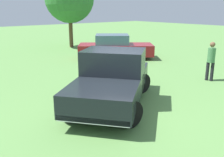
% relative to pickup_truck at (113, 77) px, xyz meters
% --- Properties ---
extents(ground_plane, '(80.00, 80.00, 0.00)m').
position_rel_pickup_truck_xyz_m(ground_plane, '(-0.10, -0.40, -0.92)').
color(ground_plane, '#5B8C47').
extents(pickup_truck, '(4.78, 4.36, 1.79)m').
position_rel_pickup_truck_xyz_m(pickup_truck, '(0.00, 0.00, 0.00)').
color(pickup_truck, black).
rests_on(pickup_truck, ground_plane).
extents(sedan_near, '(4.71, 4.25, 1.50)m').
position_rel_pickup_truck_xyz_m(sedan_near, '(5.07, 5.94, -0.21)').
color(sedan_near, black).
rests_on(sedan_near, ground_plane).
extents(person_bystander, '(0.39, 0.39, 1.70)m').
position_rel_pickup_truck_xyz_m(person_bystander, '(5.05, -0.56, 0.04)').
color(person_bystander, black).
rests_on(person_bystander, ground_plane).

